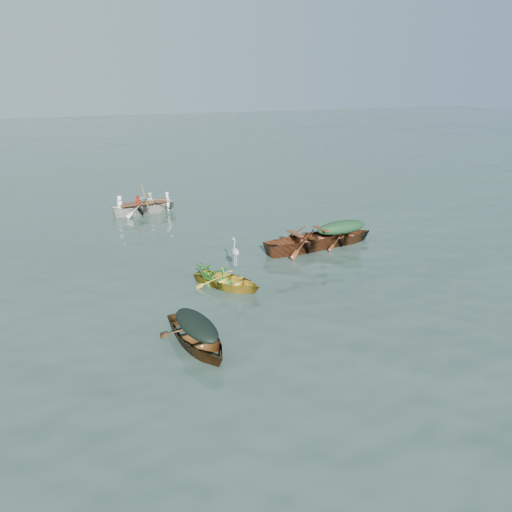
{
  "coord_description": "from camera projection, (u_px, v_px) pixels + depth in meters",
  "views": [
    {
      "loc": [
        -5.53,
        -12.8,
        6.26
      ],
      "look_at": [
        0.09,
        1.77,
        0.5
      ],
      "focal_mm": 35.0,
      "sensor_mm": 36.0,
      "label": 1
    }
  ],
  "objects": [
    {
      "name": "rowers",
      "position": [
        144.0,
        195.0,
        23.29
      ],
      "size": [
        3.08,
        1.5,
        0.76
      ],
      "primitive_type": "imported",
      "rotation": [
        0.0,
        0.0,
        1.7
      ],
      "color": "white",
      "rests_on": "rowed_boat"
    },
    {
      "name": "green_tarp_cover",
      "position": [
        342.0,
        226.0,
        19.16
      ],
      "size": [
        2.23,
        0.9,
        0.52
      ],
      "primitive_type": "ellipsoid",
      "rotation": [
        0.0,
        0.0,
        1.68
      ],
      "color": "#17391B",
      "rests_on": "green_tarp_boat"
    },
    {
      "name": "oars",
      "position": [
        144.0,
        202.0,
        23.41
      ],
      "size": [
        0.92,
        2.65,
        0.06
      ],
      "primitive_type": null,
      "rotation": [
        0.0,
        0.0,
        1.7
      ],
      "color": "olive",
      "rests_on": "rowed_boat"
    },
    {
      "name": "dinghy_weeds",
      "position": [
        213.0,
        263.0,
        15.54
      ],
      "size": [
        1.1,
        1.14,
        0.6
      ],
      "primitive_type": "imported",
      "rotation": [
        0.0,
        0.0,
        0.66
      ],
      "color": "#2C6219",
      "rests_on": "yellow_dinghy"
    },
    {
      "name": "yellow_dinghy",
      "position": [
        228.0,
        287.0,
        15.48
      ],
      "size": [
        2.74,
        3.03,
        0.76
      ],
      "primitive_type": "imported",
      "rotation": [
        0.0,
        0.0,
        0.66
      ],
      "color": "gold",
      "rests_on": "ground"
    },
    {
      "name": "heron",
      "position": [
        236.0,
        256.0,
        15.66
      ],
      "size": [
        0.47,
        0.49,
        0.92
      ],
      "primitive_type": null,
      "rotation": [
        0.0,
        0.0,
        0.66
      ],
      "color": "#9DA1A6",
      "rests_on": "yellow_dinghy"
    },
    {
      "name": "dark_covered_boat",
      "position": [
        197.0,
        346.0,
        12.14
      ],
      "size": [
        1.88,
        3.63,
        0.85
      ],
      "primitive_type": "imported",
      "rotation": [
        0.0,
        0.0,
        0.18
      ],
      "color": "#4B2B11",
      "rests_on": "ground"
    },
    {
      "name": "rowed_boat",
      "position": [
        145.0,
        213.0,
        23.6
      ],
      "size": [
        4.35,
        1.79,
        1.0
      ],
      "primitive_type": "imported",
      "rotation": [
        0.0,
        0.0,
        1.7
      ],
      "color": "beige",
      "rests_on": "ground"
    },
    {
      "name": "green_tarp_boat",
      "position": [
        341.0,
        244.0,
        19.41
      ],
      "size": [
        4.06,
        1.64,
        0.9
      ],
      "primitive_type": "imported",
      "rotation": [
        0.0,
        0.0,
        1.68
      ],
      "color": "#4D2E12",
      "rests_on": "ground"
    },
    {
      "name": "dark_tarp_cover",
      "position": [
        196.0,
        323.0,
        11.92
      ],
      "size": [
        1.03,
        1.99,
        0.4
      ],
      "primitive_type": "ellipsoid",
      "rotation": [
        0.0,
        0.0,
        0.18
      ],
      "color": "black",
      "rests_on": "dark_covered_boat"
    },
    {
      "name": "ground",
      "position": [
        274.0,
        290.0,
        15.24
      ],
      "size": [
        140.0,
        140.0,
        0.0
      ],
      "primitive_type": "plane",
      "color": "#33473E",
      "rests_on": "ground"
    },
    {
      "name": "thwart_benches",
      "position": [
        308.0,
        234.0,
        18.54
      ],
      "size": [
        2.56,
        1.25,
        0.04
      ],
      "primitive_type": null,
      "rotation": [
        0.0,
        0.0,
        1.71
      ],
      "color": "#502612",
      "rests_on": "open_wooden_boat"
    },
    {
      "name": "open_wooden_boat",
      "position": [
        307.0,
        250.0,
        18.75
      ],
      "size": [
        5.07,
        2.2,
        1.18
      ],
      "primitive_type": "imported",
      "rotation": [
        0.0,
        0.0,
        1.71
      ],
      "color": "brown",
      "rests_on": "ground"
    }
  ]
}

